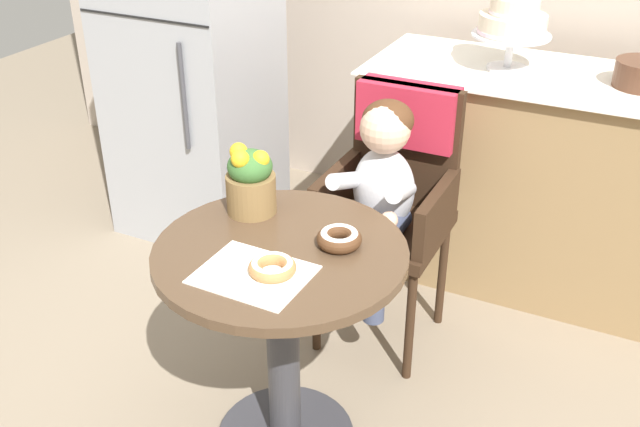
{
  "coord_description": "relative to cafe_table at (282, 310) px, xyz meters",
  "views": [
    {
      "loc": [
        0.87,
        -1.53,
        1.81
      ],
      "look_at": [
        0.05,
        0.15,
        0.77
      ],
      "focal_mm": 41.73,
      "sensor_mm": 36.0,
      "label": 1
    }
  ],
  "objects": [
    {
      "name": "tiered_cake_stand",
      "position": [
        0.3,
        1.3,
        0.59
      ],
      "size": [
        0.3,
        0.3,
        0.33
      ],
      "color": "silver",
      "rests_on": "display_counter"
    },
    {
      "name": "wicker_chair",
      "position": [
        0.07,
        0.73,
        0.13
      ],
      "size": [
        0.42,
        0.45,
        0.95
      ],
      "rotation": [
        0.0,
        0.0,
        -0.1
      ],
      "color": "#332114",
      "rests_on": "ground"
    },
    {
      "name": "display_counter",
      "position": [
        0.55,
        1.3,
        -0.05
      ],
      "size": [
        1.56,
        0.62,
        0.9
      ],
      "color": "#93754C",
      "rests_on": "ground"
    },
    {
      "name": "refrigerator",
      "position": [
        -1.05,
        1.1,
        0.34
      ],
      "size": [
        0.64,
        0.63,
        1.7
      ],
      "color": "#9EA0A5",
      "rests_on": "ground"
    },
    {
      "name": "paper_napkin",
      "position": [
        -0.0,
        -0.15,
        0.21
      ],
      "size": [
        0.29,
        0.24,
        0.0
      ],
      "primitive_type": "cube",
      "rotation": [
        0.0,
        0.0,
        -0.03
      ],
      "color": "white",
      "rests_on": "cafe_table"
    },
    {
      "name": "cafe_table",
      "position": [
        0.0,
        0.0,
        0.0
      ],
      "size": [
        0.72,
        0.72,
        0.72
      ],
      "color": "#4C3826",
      "rests_on": "ground"
    },
    {
      "name": "donut_front",
      "position": [
        0.14,
        0.09,
        0.24
      ],
      "size": [
        0.13,
        0.13,
        0.05
      ],
      "color": "#4C2D19",
      "rests_on": "cafe_table"
    },
    {
      "name": "seated_child",
      "position": [
        0.07,
        0.57,
        0.17
      ],
      "size": [
        0.27,
        0.32,
        0.73
      ],
      "color": "silver",
      "rests_on": "ground"
    },
    {
      "name": "donut_mid",
      "position": [
        0.04,
        -0.12,
        0.23
      ],
      "size": [
        0.13,
        0.13,
        0.04
      ],
      "color": "#AD7542",
      "rests_on": "cafe_table"
    },
    {
      "name": "flower_vase",
      "position": [
        -0.18,
        0.15,
        0.32
      ],
      "size": [
        0.15,
        0.15,
        0.22
      ],
      "color": "brown",
      "rests_on": "cafe_table"
    }
  ]
}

